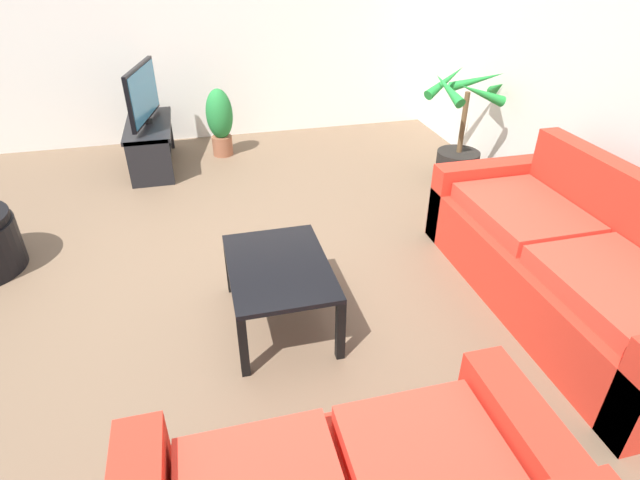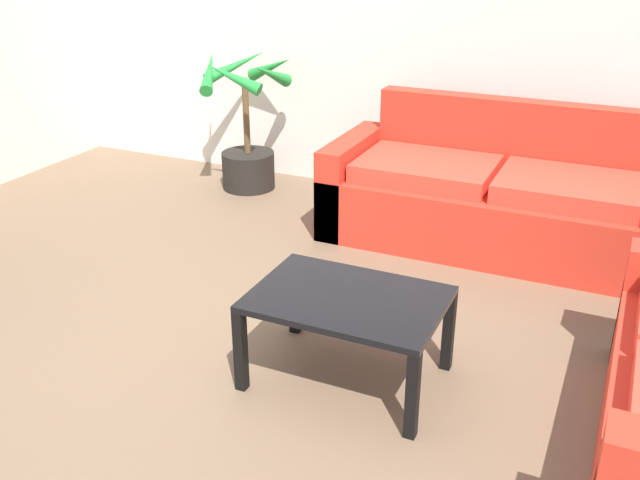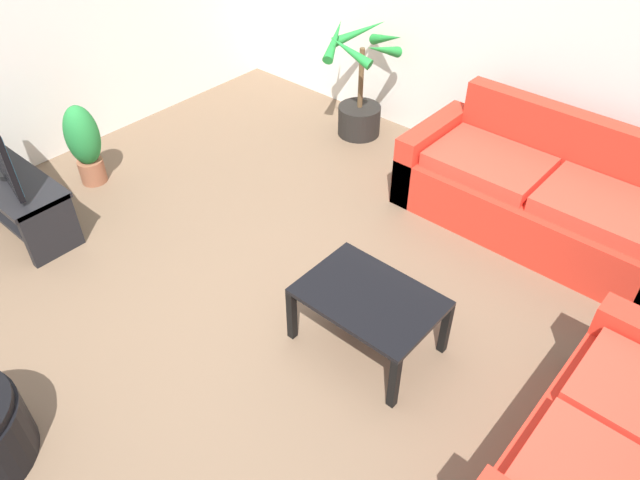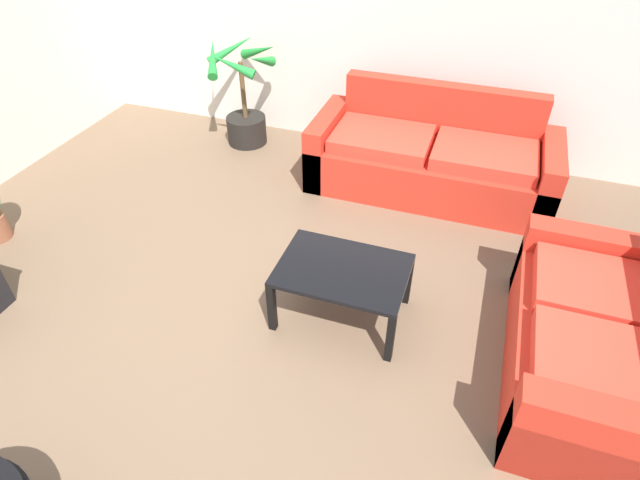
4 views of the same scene
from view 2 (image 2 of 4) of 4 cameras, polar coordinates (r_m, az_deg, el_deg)
The scene contains 5 objects.
ground_plane at distance 3.42m, azimuth -11.52°, elevation -11.73°, with size 6.60×6.60×0.00m, color brown.
wall_back at distance 5.50m, azimuth 6.34°, elevation 17.44°, with size 6.00×0.06×2.70m, color silver.
couch_main at distance 4.83m, azimuth 13.93°, elevation 3.13°, with size 2.20×0.90×0.90m.
coffee_table at distance 3.24m, azimuth 2.22°, elevation -5.46°, with size 0.86×0.60×0.44m.
potted_palm at distance 5.73m, azimuth -5.87°, elevation 8.08°, with size 0.76×0.78×1.08m.
Camera 2 is at (1.74, -2.19, 1.97)m, focal length 39.95 mm.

